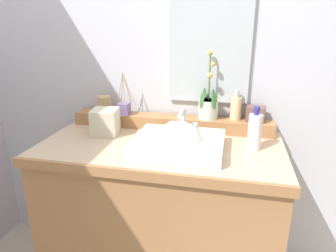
{
  "coord_description": "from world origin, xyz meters",
  "views": [
    {
      "loc": [
        0.33,
        -1.32,
        1.42
      ],
      "look_at": [
        0.04,
        -0.02,
        0.96
      ],
      "focal_mm": 32.29,
      "sensor_mm": 36.0,
      "label": 1
    }
  ],
  "objects_px": {
    "trinket_box": "(256,114)",
    "soap_dispenser": "(236,108)",
    "lotion_bottle": "(255,131)",
    "tissue_box": "(105,122)",
    "sink_basin": "(179,145)",
    "tumbler_cup": "(105,104)",
    "potted_plant": "(208,106)",
    "reed_diffuser": "(124,108)",
    "soap_bar": "(160,127)"
  },
  "relations": [
    {
      "from": "trinket_box",
      "to": "soap_dispenser",
      "type": "bearing_deg",
      "value": -176.55
    },
    {
      "from": "trinket_box",
      "to": "lotion_bottle",
      "type": "distance_m",
      "value": 0.22
    },
    {
      "from": "tissue_box",
      "to": "sink_basin",
      "type": "bearing_deg",
      "value": -18.09
    },
    {
      "from": "sink_basin",
      "to": "tissue_box",
      "type": "bearing_deg",
      "value": 161.91
    },
    {
      "from": "tumbler_cup",
      "to": "soap_dispenser",
      "type": "bearing_deg",
      "value": 2.18
    },
    {
      "from": "lotion_bottle",
      "to": "tissue_box",
      "type": "relative_size",
      "value": 1.52
    },
    {
      "from": "soap_dispenser",
      "to": "tissue_box",
      "type": "distance_m",
      "value": 0.69
    },
    {
      "from": "lotion_bottle",
      "to": "tumbler_cup",
      "type": "bearing_deg",
      "value": 166.48
    },
    {
      "from": "potted_plant",
      "to": "reed_diffuser",
      "type": "xyz_separation_m",
      "value": [
        -0.47,
        -0.03,
        -0.03
      ]
    },
    {
      "from": "sink_basin",
      "to": "soap_dispenser",
      "type": "relative_size",
      "value": 2.56
    },
    {
      "from": "potted_plant",
      "to": "soap_bar",
      "type": "bearing_deg",
      "value": -135.96
    },
    {
      "from": "lotion_bottle",
      "to": "soap_dispenser",
      "type": "bearing_deg",
      "value": 111.57
    },
    {
      "from": "soap_bar",
      "to": "potted_plant",
      "type": "relative_size",
      "value": 0.2
    },
    {
      "from": "soap_bar",
      "to": "tumbler_cup",
      "type": "xyz_separation_m",
      "value": [
        -0.37,
        0.19,
        0.04
      ]
    },
    {
      "from": "soap_dispenser",
      "to": "lotion_bottle",
      "type": "distance_m",
      "value": 0.25
    },
    {
      "from": "potted_plant",
      "to": "soap_dispenser",
      "type": "distance_m",
      "value": 0.14
    },
    {
      "from": "lotion_bottle",
      "to": "reed_diffuser",
      "type": "bearing_deg",
      "value": 164.99
    },
    {
      "from": "soap_dispenser",
      "to": "trinket_box",
      "type": "xyz_separation_m",
      "value": [
        0.1,
        -0.01,
        -0.03
      ]
    },
    {
      "from": "reed_diffuser",
      "to": "tissue_box",
      "type": "relative_size",
      "value": 1.74
    },
    {
      "from": "tissue_box",
      "to": "soap_dispenser",
      "type": "bearing_deg",
      "value": 15.43
    },
    {
      "from": "sink_basin",
      "to": "lotion_bottle",
      "type": "bearing_deg",
      "value": 15.57
    },
    {
      "from": "tumbler_cup",
      "to": "reed_diffuser",
      "type": "height_order",
      "value": "reed_diffuser"
    },
    {
      "from": "soap_bar",
      "to": "potted_plant",
      "type": "distance_m",
      "value": 0.3
    },
    {
      "from": "potted_plant",
      "to": "sink_basin",
      "type": "bearing_deg",
      "value": -108.43
    },
    {
      "from": "tumbler_cup",
      "to": "trinket_box",
      "type": "distance_m",
      "value": 0.83
    },
    {
      "from": "potted_plant",
      "to": "lotion_bottle",
      "type": "bearing_deg",
      "value": -42.46
    },
    {
      "from": "soap_bar",
      "to": "tissue_box",
      "type": "relative_size",
      "value": 0.52
    },
    {
      "from": "soap_bar",
      "to": "reed_diffuser",
      "type": "relative_size",
      "value": 0.3
    },
    {
      "from": "sink_basin",
      "to": "tissue_box",
      "type": "distance_m",
      "value": 0.44
    },
    {
      "from": "reed_diffuser",
      "to": "lotion_bottle",
      "type": "height_order",
      "value": "reed_diffuser"
    },
    {
      "from": "trinket_box",
      "to": "lotion_bottle",
      "type": "relative_size",
      "value": 0.46
    },
    {
      "from": "tumbler_cup",
      "to": "lotion_bottle",
      "type": "height_order",
      "value": "lotion_bottle"
    },
    {
      "from": "trinket_box",
      "to": "tissue_box",
      "type": "distance_m",
      "value": 0.79
    },
    {
      "from": "soap_bar",
      "to": "lotion_bottle",
      "type": "distance_m",
      "value": 0.45
    },
    {
      "from": "soap_dispenser",
      "to": "tumbler_cup",
      "type": "height_order",
      "value": "soap_dispenser"
    },
    {
      "from": "soap_dispenser",
      "to": "lotion_bottle",
      "type": "bearing_deg",
      "value": -68.43
    },
    {
      "from": "tumbler_cup",
      "to": "trinket_box",
      "type": "height_order",
      "value": "tumbler_cup"
    },
    {
      "from": "soap_dispenser",
      "to": "tissue_box",
      "type": "xyz_separation_m",
      "value": [
        -0.66,
        -0.18,
        -0.07
      ]
    },
    {
      "from": "soap_dispenser",
      "to": "trinket_box",
      "type": "bearing_deg",
      "value": -4.4
    },
    {
      "from": "soap_dispenser",
      "to": "tumbler_cup",
      "type": "xyz_separation_m",
      "value": [
        -0.73,
        -0.03,
        -0.02
      ]
    },
    {
      "from": "soap_bar",
      "to": "soap_dispenser",
      "type": "distance_m",
      "value": 0.42
    },
    {
      "from": "sink_basin",
      "to": "potted_plant",
      "type": "distance_m",
      "value": 0.34
    },
    {
      "from": "reed_diffuser",
      "to": "tissue_box",
      "type": "height_order",
      "value": "reed_diffuser"
    },
    {
      "from": "soap_bar",
      "to": "lotion_bottle",
      "type": "height_order",
      "value": "lotion_bottle"
    },
    {
      "from": "tumbler_cup",
      "to": "reed_diffuser",
      "type": "distance_m",
      "value": 0.12
    },
    {
      "from": "potted_plant",
      "to": "soap_dispenser",
      "type": "xyz_separation_m",
      "value": [
        0.14,
        0.01,
        -0.0
      ]
    },
    {
      "from": "tumbler_cup",
      "to": "reed_diffuser",
      "type": "xyz_separation_m",
      "value": [
        0.12,
        -0.01,
        -0.01
      ]
    },
    {
      "from": "sink_basin",
      "to": "tissue_box",
      "type": "xyz_separation_m",
      "value": [
        -0.42,
        0.14,
        0.04
      ]
    },
    {
      "from": "potted_plant",
      "to": "reed_diffuser",
      "type": "relative_size",
      "value": 1.52
    },
    {
      "from": "sink_basin",
      "to": "lotion_bottle",
      "type": "height_order",
      "value": "lotion_bottle"
    }
  ]
}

